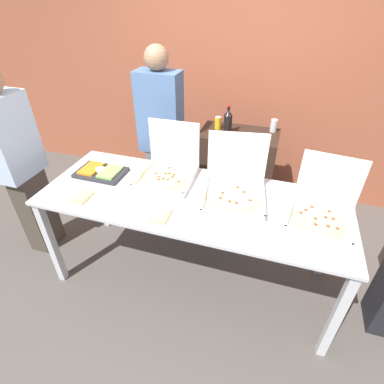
{
  "coord_description": "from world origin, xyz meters",
  "views": [
    {
      "loc": [
        0.56,
        -1.75,
        2.23
      ],
      "look_at": [
        0.0,
        0.0,
        0.94
      ],
      "focal_mm": 28.0,
      "sensor_mm": 36.0,
      "label": 1
    }
  ],
  "objects_px": {
    "pizza_box_near_left": "(235,188)",
    "paper_plate_front_center": "(82,197)",
    "person_guest_cap": "(21,167)",
    "pizza_box_far_left": "(168,169)",
    "soda_can_silver": "(274,126)",
    "soda_can_colored": "(218,123)",
    "veggie_tray": "(101,172)",
    "soda_bottle": "(228,122)",
    "paper_plate_front_left": "(161,216)",
    "person_guest_plaid": "(162,141)",
    "pizza_box_near_right": "(322,210)"
  },
  "relations": [
    {
      "from": "paper_plate_front_center",
      "to": "soda_can_colored",
      "type": "distance_m",
      "value": 1.51
    },
    {
      "from": "pizza_box_far_left",
      "to": "paper_plate_front_center",
      "type": "xyz_separation_m",
      "value": [
        -0.52,
        -0.48,
        -0.07
      ]
    },
    {
      "from": "soda_bottle",
      "to": "soda_can_silver",
      "type": "distance_m",
      "value": 0.47
    },
    {
      "from": "soda_can_colored",
      "to": "person_guest_cap",
      "type": "distance_m",
      "value": 1.86
    },
    {
      "from": "soda_bottle",
      "to": "person_guest_cap",
      "type": "relative_size",
      "value": 0.16
    },
    {
      "from": "pizza_box_near_left",
      "to": "person_guest_plaid",
      "type": "distance_m",
      "value": 1.03
    },
    {
      "from": "paper_plate_front_center",
      "to": "soda_bottle",
      "type": "height_order",
      "value": "soda_bottle"
    },
    {
      "from": "paper_plate_front_left",
      "to": "person_guest_plaid",
      "type": "distance_m",
      "value": 1.08
    },
    {
      "from": "soda_bottle",
      "to": "soda_can_colored",
      "type": "height_order",
      "value": "soda_bottle"
    },
    {
      "from": "soda_can_colored",
      "to": "person_guest_cap",
      "type": "xyz_separation_m",
      "value": [
        -1.5,
        -1.09,
        -0.17
      ]
    },
    {
      "from": "person_guest_cap",
      "to": "paper_plate_front_left",
      "type": "bearing_deg",
      "value": 80.23
    },
    {
      "from": "paper_plate_front_center",
      "to": "soda_can_silver",
      "type": "bearing_deg",
      "value": 48.08
    },
    {
      "from": "pizza_box_far_left",
      "to": "veggie_tray",
      "type": "xyz_separation_m",
      "value": [
        -0.57,
        -0.13,
        -0.06
      ]
    },
    {
      "from": "veggie_tray",
      "to": "soda_can_silver",
      "type": "xyz_separation_m",
      "value": [
        1.32,
        1.06,
        0.16
      ]
    },
    {
      "from": "pizza_box_far_left",
      "to": "paper_plate_front_left",
      "type": "height_order",
      "value": "pizza_box_far_left"
    },
    {
      "from": "pizza_box_far_left",
      "to": "paper_plate_front_left",
      "type": "distance_m",
      "value": 0.53
    },
    {
      "from": "pizza_box_near_left",
      "to": "paper_plate_front_left",
      "type": "height_order",
      "value": "pizza_box_near_left"
    },
    {
      "from": "veggie_tray",
      "to": "pizza_box_far_left",
      "type": "bearing_deg",
      "value": 12.62
    },
    {
      "from": "soda_bottle",
      "to": "person_guest_plaid",
      "type": "distance_m",
      "value": 0.67
    },
    {
      "from": "paper_plate_front_center",
      "to": "soda_can_colored",
      "type": "height_order",
      "value": "soda_can_colored"
    },
    {
      "from": "soda_can_silver",
      "to": "person_guest_cap",
      "type": "height_order",
      "value": "person_guest_cap"
    },
    {
      "from": "paper_plate_front_left",
      "to": "soda_can_silver",
      "type": "xyz_separation_m",
      "value": [
        0.62,
        1.44,
        0.17
      ]
    },
    {
      "from": "pizza_box_near_left",
      "to": "person_guest_cap",
      "type": "height_order",
      "value": "person_guest_cap"
    },
    {
      "from": "soda_can_silver",
      "to": "soda_can_colored",
      "type": "distance_m",
      "value": 0.55
    },
    {
      "from": "pizza_box_near_right",
      "to": "pizza_box_far_left",
      "type": "bearing_deg",
      "value": 178.48
    },
    {
      "from": "paper_plate_front_left",
      "to": "veggie_tray",
      "type": "xyz_separation_m",
      "value": [
        -0.71,
        0.38,
        0.01
      ]
    },
    {
      "from": "pizza_box_near_right",
      "to": "soda_can_silver",
      "type": "relative_size",
      "value": 3.83
    },
    {
      "from": "pizza_box_near_left",
      "to": "paper_plate_front_center",
      "type": "distance_m",
      "value": 1.16
    },
    {
      "from": "veggie_tray",
      "to": "soda_bottle",
      "type": "bearing_deg",
      "value": 44.28
    },
    {
      "from": "paper_plate_front_center",
      "to": "person_guest_cap",
      "type": "relative_size",
      "value": 0.13
    },
    {
      "from": "pizza_box_far_left",
      "to": "person_guest_plaid",
      "type": "distance_m",
      "value": 0.56
    },
    {
      "from": "paper_plate_front_center",
      "to": "soda_bottle",
      "type": "distance_m",
      "value": 1.51
    },
    {
      "from": "paper_plate_front_center",
      "to": "soda_can_colored",
      "type": "relative_size",
      "value": 1.88
    },
    {
      "from": "soda_can_colored",
      "to": "person_guest_plaid",
      "type": "bearing_deg",
      "value": -144.48
    },
    {
      "from": "paper_plate_front_center",
      "to": "pizza_box_near_right",
      "type": "bearing_deg",
      "value": 10.01
    },
    {
      "from": "veggie_tray",
      "to": "person_guest_cap",
      "type": "relative_size",
      "value": 0.23
    },
    {
      "from": "person_guest_plaid",
      "to": "pizza_box_far_left",
      "type": "bearing_deg",
      "value": 118.06
    },
    {
      "from": "pizza_box_far_left",
      "to": "soda_can_silver",
      "type": "bearing_deg",
      "value": 49.66
    },
    {
      "from": "paper_plate_front_left",
      "to": "soda_can_silver",
      "type": "height_order",
      "value": "soda_can_silver"
    },
    {
      "from": "paper_plate_front_center",
      "to": "paper_plate_front_left",
      "type": "bearing_deg",
      "value": -2.14
    },
    {
      "from": "pizza_box_near_right",
      "to": "soda_bottle",
      "type": "bearing_deg",
      "value": 140.07
    },
    {
      "from": "paper_plate_front_left",
      "to": "soda_can_silver",
      "type": "relative_size",
      "value": 1.89
    },
    {
      "from": "pizza_box_near_right",
      "to": "veggie_tray",
      "type": "distance_m",
      "value": 1.76
    },
    {
      "from": "pizza_box_far_left",
      "to": "pizza_box_near_left",
      "type": "distance_m",
      "value": 0.58
    },
    {
      "from": "pizza_box_far_left",
      "to": "soda_can_colored",
      "type": "xyz_separation_m",
      "value": [
        0.21,
        0.83,
        0.11
      ]
    },
    {
      "from": "pizza_box_far_left",
      "to": "paper_plate_front_center",
      "type": "distance_m",
      "value": 0.71
    },
    {
      "from": "pizza_box_far_left",
      "to": "pizza_box_near_left",
      "type": "xyz_separation_m",
      "value": [
        0.57,
        -0.1,
        0.0
      ]
    },
    {
      "from": "pizza_box_far_left",
      "to": "soda_can_colored",
      "type": "height_order",
      "value": "pizza_box_far_left"
    },
    {
      "from": "pizza_box_far_left",
      "to": "pizza_box_near_right",
      "type": "xyz_separation_m",
      "value": [
        1.19,
        -0.18,
        -0.0
      ]
    },
    {
      "from": "soda_bottle",
      "to": "pizza_box_near_left",
      "type": "bearing_deg",
      "value": -73.9
    }
  ]
}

